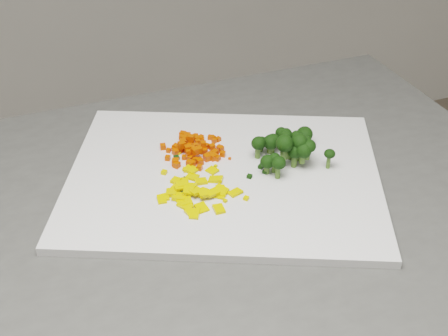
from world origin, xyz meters
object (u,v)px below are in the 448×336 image
object	(u,v)px
pepper_pile	(197,189)
carrot_pile	(193,144)
broccoli_pile	(297,146)
cutting_board	(224,177)

from	to	relation	value
pepper_pile	carrot_pile	bearing A→B (deg)	74.09
carrot_pile	broccoli_pile	distance (m)	0.16
carrot_pile	pepper_pile	bearing A→B (deg)	-105.91
broccoli_pile	carrot_pile	bearing A→B (deg)	148.60
cutting_board	carrot_pile	xyz separation A→B (m)	(-0.02, 0.07, 0.02)
pepper_pile	broccoli_pile	distance (m)	0.17
cutting_board	broccoli_pile	world-z (taller)	broccoli_pile
cutting_board	broccoli_pile	distance (m)	0.12
pepper_pile	broccoli_pile	xyz separation A→B (m)	(0.17, 0.02, 0.02)
carrot_pile	pepper_pile	size ratio (longest dim) A/B	0.86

